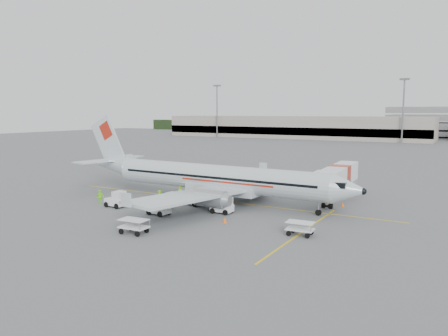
% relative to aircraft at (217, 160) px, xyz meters
% --- Properties ---
extents(ground, '(360.00, 360.00, 0.00)m').
position_rel_aircraft_xyz_m(ground, '(-0.78, 0.94, -5.10)').
color(ground, '#56595B').
extents(stripe_lead, '(44.00, 0.20, 0.01)m').
position_rel_aircraft_xyz_m(stripe_lead, '(-0.78, 0.94, -5.09)').
color(stripe_lead, yellow).
rests_on(stripe_lead, ground).
extents(stripe_cross, '(0.20, 20.00, 0.01)m').
position_rel_aircraft_xyz_m(stripe_cross, '(13.22, -7.06, -5.09)').
color(stripe_cross, yellow).
rests_on(stripe_cross, ground).
extents(terminal_west, '(110.00, 22.00, 9.00)m').
position_rel_aircraft_xyz_m(terminal_west, '(-40.78, 130.94, -0.60)').
color(terminal_west, gray).
rests_on(terminal_west, ground).
extents(treeline, '(300.00, 3.00, 6.00)m').
position_rel_aircraft_xyz_m(treeline, '(-0.78, 175.94, -2.10)').
color(treeline, black).
rests_on(treeline, ground).
extents(mast_west, '(3.20, 1.20, 22.00)m').
position_rel_aircraft_xyz_m(mast_west, '(-70.78, 118.94, 5.90)').
color(mast_west, slate).
rests_on(mast_west, ground).
extents(mast_center, '(3.20, 1.20, 22.00)m').
position_rel_aircraft_xyz_m(mast_center, '(4.22, 118.94, 5.90)').
color(mast_center, slate).
rests_on(mast_center, ground).
extents(aircraft, '(37.81, 30.05, 10.19)m').
position_rel_aircraft_xyz_m(aircraft, '(0.00, 0.00, 0.00)').
color(aircraft, silver).
rests_on(aircraft, ground).
extents(jet_bridge, '(3.79, 16.21, 4.22)m').
position_rel_aircraft_xyz_m(jet_bridge, '(11.99, 9.32, -2.99)').
color(jet_bridge, white).
rests_on(jet_bridge, ground).
extents(belt_loader, '(5.33, 2.91, 2.73)m').
position_rel_aircraft_xyz_m(belt_loader, '(-2.25, -2.29, -3.73)').
color(belt_loader, white).
rests_on(belt_loader, ground).
extents(tug_fore, '(2.32, 1.35, 1.78)m').
position_rel_aircraft_xyz_m(tug_fore, '(3.20, -4.44, -4.21)').
color(tug_fore, white).
rests_on(tug_fore, ground).
extents(tug_mid, '(2.53, 1.62, 1.86)m').
position_rel_aircraft_xyz_m(tug_mid, '(-2.22, -8.36, -4.17)').
color(tug_mid, white).
rests_on(tug_mid, ground).
extents(tug_aft, '(2.50, 1.53, 1.87)m').
position_rel_aircraft_xyz_m(tug_aft, '(-8.81, -7.81, -4.16)').
color(tug_aft, white).
rests_on(tug_aft, ground).
extents(cart_loaded_a, '(2.41, 1.48, 1.23)m').
position_rel_aircraft_xyz_m(cart_loaded_a, '(-3.82, -5.91, -4.48)').
color(cart_loaded_a, white).
rests_on(cart_loaded_a, ground).
extents(cart_loaded_b, '(2.37, 1.50, 1.19)m').
position_rel_aircraft_xyz_m(cart_loaded_b, '(-4.33, -2.45, -4.50)').
color(cart_loaded_b, white).
rests_on(cart_loaded_b, ground).
extents(cart_empty_a, '(2.63, 1.65, 1.33)m').
position_rel_aircraft_xyz_m(cart_empty_a, '(0.37, -15.19, -4.43)').
color(cart_empty_a, white).
rests_on(cart_empty_a, ground).
extents(cart_empty_b, '(2.45, 1.55, 1.24)m').
position_rel_aircraft_xyz_m(cart_empty_b, '(13.40, -8.40, -4.48)').
color(cart_empty_b, white).
rests_on(cart_empty_b, ground).
extents(cone_nose, '(0.33, 0.33, 0.54)m').
position_rel_aircraft_xyz_m(cone_nose, '(13.56, 5.21, -4.83)').
color(cone_nose, orange).
rests_on(cone_nose, ground).
extents(cone_port, '(0.32, 0.32, 0.53)m').
position_rel_aircraft_xyz_m(cone_port, '(1.81, 11.93, -4.83)').
color(cone_port, orange).
rests_on(cone_port, ground).
extents(cone_stbd, '(0.38, 0.38, 0.63)m').
position_rel_aircraft_xyz_m(cone_stbd, '(5.51, -7.88, -4.78)').
color(cone_stbd, orange).
rests_on(cone_stbd, ground).
extents(crew_a, '(0.65, 0.49, 1.61)m').
position_rel_aircraft_xyz_m(crew_a, '(-5.06, -0.56, -4.29)').
color(crew_a, '#80DF14').
rests_on(crew_a, ground).
extents(crew_b, '(1.13, 1.17, 1.90)m').
position_rel_aircraft_xyz_m(crew_b, '(-4.60, -5.21, -4.14)').
color(crew_b, '#80DF14').
rests_on(crew_b, ground).
extents(crew_c, '(0.68, 1.10, 1.63)m').
position_rel_aircraft_xyz_m(crew_c, '(-3.21, -7.21, -4.28)').
color(crew_c, '#80DF14').
rests_on(crew_c, ground).
extents(crew_d, '(1.08, 0.67, 1.72)m').
position_rel_aircraft_xyz_m(crew_d, '(-11.48, -7.58, -4.24)').
color(crew_d, '#80DF14').
rests_on(crew_d, ground).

